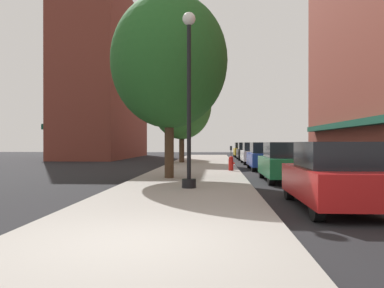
# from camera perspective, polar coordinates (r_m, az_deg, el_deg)

# --- Properties ---
(ground_plane) EXTENTS (90.00, 90.00, 0.00)m
(ground_plane) POSITION_cam_1_polar(r_m,az_deg,el_deg) (24.26, 10.32, -3.69)
(ground_plane) COLOR black
(sidewalk_slab) EXTENTS (4.80, 50.00, 0.12)m
(sidewalk_slab) POSITION_cam_1_polar(r_m,az_deg,el_deg) (25.11, 0.93, -3.42)
(sidewalk_slab) COLOR gray
(sidewalk_slab) RESTS_ON ground
(building_far_background) EXTENTS (6.80, 18.00, 17.13)m
(building_far_background) POSITION_cam_1_polar(r_m,az_deg,el_deg) (45.24, -12.25, 8.96)
(building_far_background) COLOR brown
(building_far_background) RESTS_ON ground
(lamppost) EXTENTS (0.48, 0.48, 5.90)m
(lamppost) POSITION_cam_1_polar(r_m,az_deg,el_deg) (13.50, -0.44, 6.84)
(lamppost) COLOR black
(lamppost) RESTS_ON sidewalk_slab
(fire_hydrant) EXTENTS (0.33, 0.26, 0.79)m
(fire_hydrant) POSITION_cam_1_polar(r_m,az_deg,el_deg) (21.92, 5.59, -2.74)
(fire_hydrant) COLOR red
(fire_hydrant) RESTS_ON sidewalk_slab
(parking_meter_near) EXTENTS (0.14, 0.09, 1.31)m
(parking_meter_near) POSITION_cam_1_polar(r_m,az_deg,el_deg) (25.50, 5.58, -1.36)
(parking_meter_near) COLOR slate
(parking_meter_near) RESTS_ON sidewalk_slab
(tree_near) EXTENTS (5.03, 5.03, 7.94)m
(tree_near) POSITION_cam_1_polar(r_m,az_deg,el_deg) (17.60, -3.28, 11.70)
(tree_near) COLOR #422D1E
(tree_near) RESTS_ON sidewalk_slab
(tree_mid) EXTENTS (4.63, 4.63, 7.11)m
(tree_mid) POSITION_cam_1_polar(r_m,az_deg,el_deg) (31.10, -1.48, 5.57)
(tree_mid) COLOR #422D1E
(tree_mid) RESTS_ON sidewalk_slab
(car_red) EXTENTS (1.80, 4.30, 1.66)m
(car_red) POSITION_cam_1_polar(r_m,az_deg,el_deg) (10.43, 19.54, -4.39)
(car_red) COLOR black
(car_red) RESTS_ON ground
(car_green) EXTENTS (1.80, 4.30, 1.66)m
(car_green) POSITION_cam_1_polar(r_m,az_deg,el_deg) (17.27, 13.09, -2.57)
(car_green) COLOR black
(car_green) RESTS_ON ground
(car_blue) EXTENTS (1.80, 4.30, 1.66)m
(car_blue) POSITION_cam_1_polar(r_m,az_deg,el_deg) (24.41, 10.27, -1.77)
(car_blue) COLOR black
(car_blue) RESTS_ON ground
(car_white) EXTENTS (1.80, 4.30, 1.66)m
(car_white) POSITION_cam_1_polar(r_m,az_deg,el_deg) (31.30, 8.78, -1.34)
(car_white) COLOR black
(car_white) RESTS_ON ground
(car_black) EXTENTS (1.80, 4.30, 1.66)m
(car_black) POSITION_cam_1_polar(r_m,az_deg,el_deg) (38.30, 7.81, -1.06)
(car_black) COLOR black
(car_black) RESTS_ON ground
(car_yellow) EXTENTS (1.80, 4.30, 1.66)m
(car_yellow) POSITION_cam_1_polar(r_m,az_deg,el_deg) (45.44, 7.14, -0.86)
(car_yellow) COLOR black
(car_yellow) RESTS_ON ground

